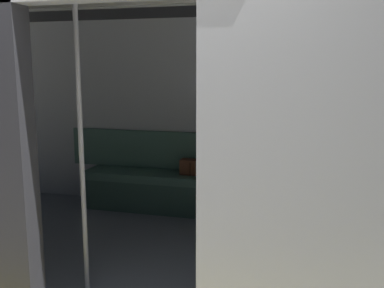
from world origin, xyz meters
name	(u,v)px	position (x,y,z in m)	size (l,w,h in m)	color
train_car	(167,79)	(0.08, -1.27, 1.54)	(6.40, 2.86, 2.32)	silver
bench_seat	(205,186)	(0.00, -2.35, 0.34)	(2.89, 0.44, 0.44)	#4C7566
person_seated	(232,160)	(-0.31, -2.30, 0.67)	(0.55, 0.69, 1.17)	#D8CC4C
handbag	(192,167)	(0.17, -2.42, 0.53)	(0.26, 0.15, 0.17)	brown
book	(265,179)	(-0.65, -2.39, 0.46)	(0.15, 0.22, 0.03)	silver
grab_pole_door	(81,146)	(0.47, -0.50, 1.09)	(0.04, 0.04, 2.18)	silver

